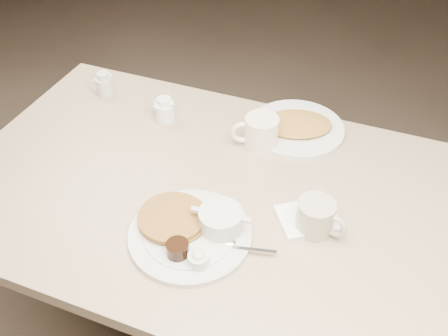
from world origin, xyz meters
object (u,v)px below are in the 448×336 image
(diner_table, at_px, (222,232))
(hash_plate, at_px, (297,127))
(coffee_mug_near, at_px, (317,217))
(creamer_left, at_px, (104,84))
(main_plate, at_px, (193,228))
(creamer_right, at_px, (164,110))
(coffee_mug_far, at_px, (260,132))

(diner_table, xyz_separation_m, hash_plate, (0.12, 0.34, 0.18))
(coffee_mug_near, xyz_separation_m, creamer_left, (-0.82, 0.35, -0.01))
(diner_table, distance_m, coffee_mug_near, 0.35)
(main_plate, xyz_separation_m, creamer_left, (-0.54, 0.47, 0.01))
(hash_plate, bearing_deg, coffee_mug_near, -68.43)
(main_plate, bearing_deg, coffee_mug_near, 24.48)
(diner_table, xyz_separation_m, creamer_right, (-0.29, 0.25, 0.21))
(creamer_left, bearing_deg, diner_table, -29.00)
(diner_table, relative_size, creamer_right, 15.76)
(creamer_right, distance_m, hash_plate, 0.42)
(creamer_left, xyz_separation_m, creamer_right, (0.26, -0.06, -0.00))
(diner_table, bearing_deg, coffee_mug_near, -8.74)
(main_plate, relative_size, hash_plate, 1.01)
(coffee_mug_far, height_order, hash_plate, coffee_mug_far)
(diner_table, height_order, coffee_mug_far, coffee_mug_far)
(coffee_mug_far, height_order, creamer_left, coffee_mug_far)
(coffee_mug_near, distance_m, creamer_right, 0.63)
(main_plate, relative_size, creamer_left, 4.69)
(creamer_left, bearing_deg, coffee_mug_far, -7.52)
(creamer_left, height_order, creamer_right, same)
(diner_table, bearing_deg, creamer_right, 140.02)
(diner_table, relative_size, coffee_mug_near, 10.58)
(main_plate, distance_m, coffee_mug_far, 0.40)
(main_plate, relative_size, coffee_mug_near, 2.73)
(main_plate, height_order, coffee_mug_far, coffee_mug_far)
(main_plate, height_order, hash_plate, main_plate)
(coffee_mug_near, xyz_separation_m, coffee_mug_far, (-0.24, 0.27, 0.00))
(hash_plate, bearing_deg, main_plate, -103.80)
(coffee_mug_far, bearing_deg, main_plate, -95.91)
(creamer_left, relative_size, creamer_right, 0.87)
(coffee_mug_far, xyz_separation_m, creamer_left, (-0.59, 0.08, -0.01))
(creamer_right, height_order, hash_plate, creamer_right)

